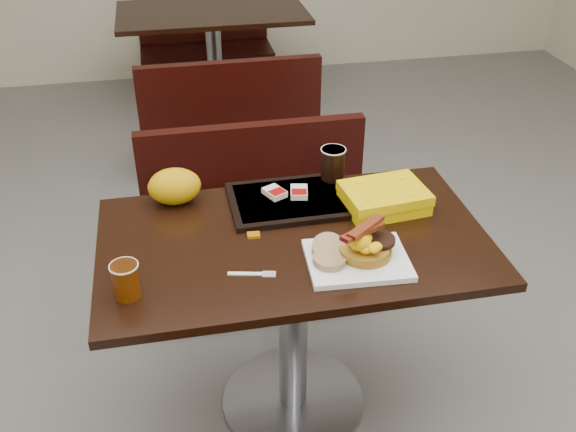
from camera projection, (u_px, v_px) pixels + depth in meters
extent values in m
cube|color=slate|center=(293.00, 403.00, 2.43)|extent=(6.00, 7.00, 0.01)
cube|color=white|center=(357.00, 260.00, 1.91)|extent=(0.31, 0.25, 0.02)
cylinder|color=#A06D1A|center=(365.00, 249.00, 1.91)|extent=(0.19, 0.19, 0.03)
cylinder|color=black|center=(379.00, 240.00, 1.91)|extent=(0.12, 0.12, 0.01)
ellipsoid|color=#FFC705|center=(361.00, 243.00, 1.86)|extent=(0.11, 0.10, 0.05)
cylinder|color=#A47E56|center=(330.00, 260.00, 1.88)|extent=(0.11, 0.11, 0.02)
cylinder|color=#A47E56|center=(328.00, 247.00, 1.91)|extent=(0.11, 0.11, 0.06)
cylinder|color=#803704|center=(126.00, 280.00, 1.76)|extent=(0.09, 0.09, 0.10)
cube|color=white|center=(379.00, 243.00, 1.99)|extent=(0.03, 0.15, 0.00)
cube|color=#AE5C07|center=(254.00, 235.00, 2.02)|extent=(0.04, 0.03, 0.01)
cube|color=#8C0504|center=(242.00, 222.00, 2.09)|extent=(0.05, 0.05, 0.01)
cube|color=black|center=(291.00, 200.00, 2.19)|extent=(0.41, 0.30, 0.02)
cube|color=silver|center=(275.00, 192.00, 2.19)|extent=(0.08, 0.09, 0.02)
cube|color=silver|center=(299.00, 192.00, 2.19)|extent=(0.07, 0.09, 0.02)
cylinder|color=black|center=(333.00, 164.00, 2.27)|extent=(0.08, 0.08, 0.11)
cube|color=#EABC03|center=(384.00, 198.00, 2.15)|extent=(0.29, 0.23, 0.07)
ellipsoid|color=#E5AD07|center=(174.00, 186.00, 2.16)|extent=(0.18, 0.14, 0.12)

